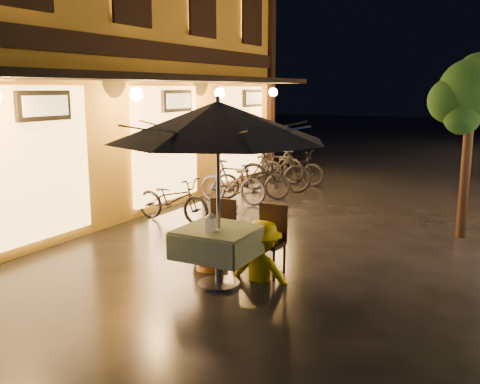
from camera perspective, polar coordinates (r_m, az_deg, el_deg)
The scene contains 16 objects.
ground at distance 6.65m, azimuth -3.18°, elevation -11.58°, with size 90.00×90.00×0.00m, color black.
west_building at distance 12.89m, azimuth -16.76°, elevation 15.70°, with size 5.90×11.40×7.40m.
street_tree at distance 9.81m, azimuth 23.56°, elevation 9.32°, with size 1.43×1.20×3.15m.
cafe_table at distance 6.98m, azimuth -2.29°, elevation -5.38°, with size 0.99×0.99×0.78m.
patio_umbrella at distance 6.71m, azimuth -2.40°, elevation 7.53°, with size 2.80×2.80×2.46m.
cafe_chair_left at distance 7.80m, azimuth -2.15°, elevation -3.99°, with size 0.42×0.42×0.97m.
cafe_chair_right at distance 7.45m, azimuth 3.23°, elevation -4.72°, with size 0.42×0.42×0.97m.
table_lantern at distance 6.74m, azimuth -3.10°, elevation -3.07°, with size 0.16×0.16×0.25m.
person_orange at distance 7.64m, azimuth -3.29°, elevation -2.96°, with size 0.69×0.54×1.42m, color #CA6D25.
person_yellow at distance 7.18m, azimuth 2.37°, elevation -3.24°, with size 1.02×0.59×1.58m, color #E3C800.
bicycle_0 at distance 10.42m, azimuth -7.20°, elevation -0.79°, with size 0.58×1.67×0.88m, color black.
bicycle_1 at distance 11.92m, azimuth -0.80°, elevation 1.04°, with size 0.46×1.64×0.98m, color black.
bicycle_2 at distance 12.41m, azimuth 1.26°, elevation 1.32°, with size 0.62×1.79×0.94m, color black.
bicycle_3 at distance 13.36m, azimuth 3.75°, elevation 2.35°, with size 0.52×1.83×1.10m, color black.
bicycle_4 at distance 14.47m, azimuth 5.61°, elevation 2.66°, with size 0.62×1.78×0.94m, color black.
bicycle_5 at distance 14.79m, azimuth 3.99°, elevation 3.16°, with size 0.51×1.81×1.09m, color black.
Camera 1 is at (3.16, -5.27, 2.55)m, focal length 40.00 mm.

